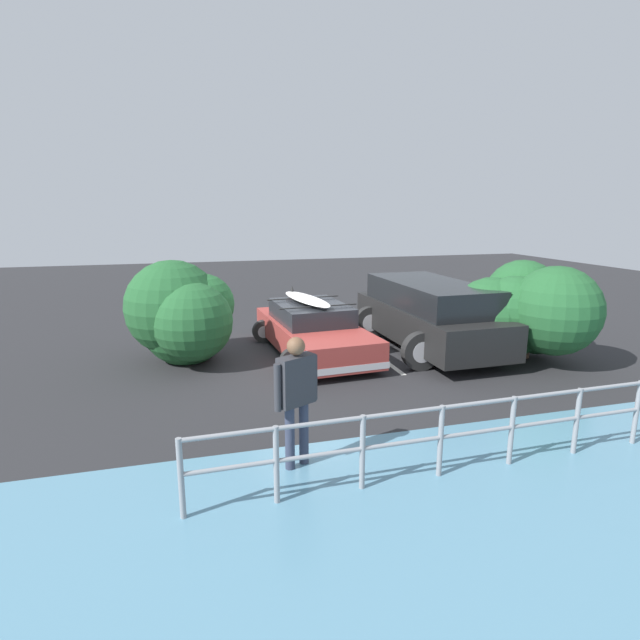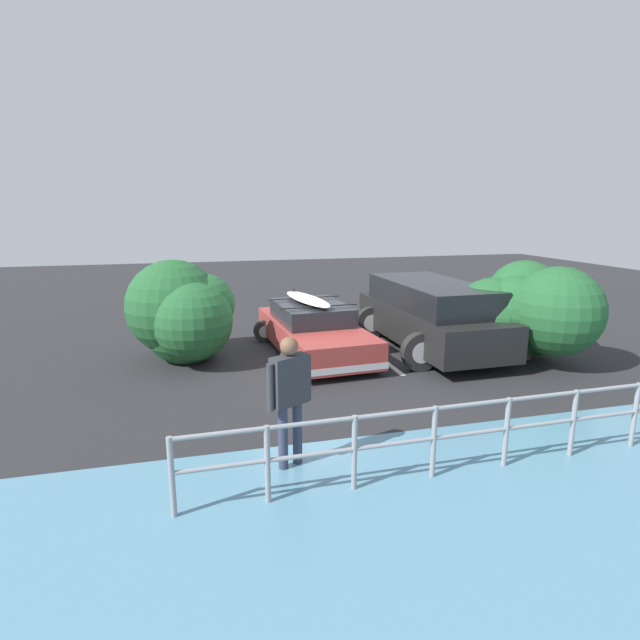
{
  "view_description": "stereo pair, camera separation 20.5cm",
  "coord_description": "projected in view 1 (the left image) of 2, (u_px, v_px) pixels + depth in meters",
  "views": [
    {
      "loc": [
        2.75,
        11.36,
        3.44
      ],
      "look_at": [
        -0.22,
        0.71,
        0.95
      ],
      "focal_mm": 28.0,
      "sensor_mm": 36.0,
      "label": 1
    },
    {
      "loc": [
        2.55,
        11.42,
        3.44
      ],
      "look_at": [
        -0.22,
        0.71,
        0.95
      ],
      "focal_mm": 28.0,
      "sensor_mm": 36.0,
      "label": 2
    }
  ],
  "objects": [
    {
      "name": "railing_fence",
      "position": [
        478.0,
        426.0,
        6.58
      ],
      "size": [
        7.65,
        0.2,
        0.98
      ],
      "color": "gray",
      "rests_on": "ground"
    },
    {
      "name": "person_bystander",
      "position": [
        296.0,
        390.0,
        6.58
      ],
      "size": [
        0.65,
        0.41,
        1.81
      ],
      "color": "#33384C",
      "rests_on": "ground"
    },
    {
      "name": "suv_car",
      "position": [
        428.0,
        314.0,
        12.3
      ],
      "size": [
        2.84,
        5.09,
        1.69
      ],
      "color": "black",
      "rests_on": "ground"
    },
    {
      "name": "parking_stripe",
      "position": [
        368.0,
        349.0,
        12.48
      ],
      "size": [
        0.12,
        4.21,
        0.0
      ],
      "primitive_type": "cube",
      "rotation": [
        0.0,
        0.0,
        1.57
      ],
      "color": "silver",
      "rests_on": "ground"
    },
    {
      "name": "bush_near_left",
      "position": [
        185.0,
        313.0,
        11.26
      ],
      "size": [
        2.44,
        2.8,
        2.42
      ],
      "color": "#4C3828",
      "rests_on": "ground"
    },
    {
      "name": "sedan_car",
      "position": [
        313.0,
        329.0,
        12.02
      ],
      "size": [
        2.58,
        4.61,
        1.47
      ],
      "color": "#9E3833",
      "rests_on": "ground"
    },
    {
      "name": "bush_near_right",
      "position": [
        521.0,
        313.0,
        11.44
      ],
      "size": [
        2.86,
        2.98,
        2.35
      ],
      "color": "#4C3828",
      "rests_on": "ground"
    },
    {
      "name": "ground_plane",
      "position": [
        304.0,
        353.0,
        12.16
      ],
      "size": [
        44.0,
        44.0,
        0.02
      ],
      "primitive_type": "cube",
      "color": "#28282B",
      "rests_on": "ground"
    }
  ]
}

